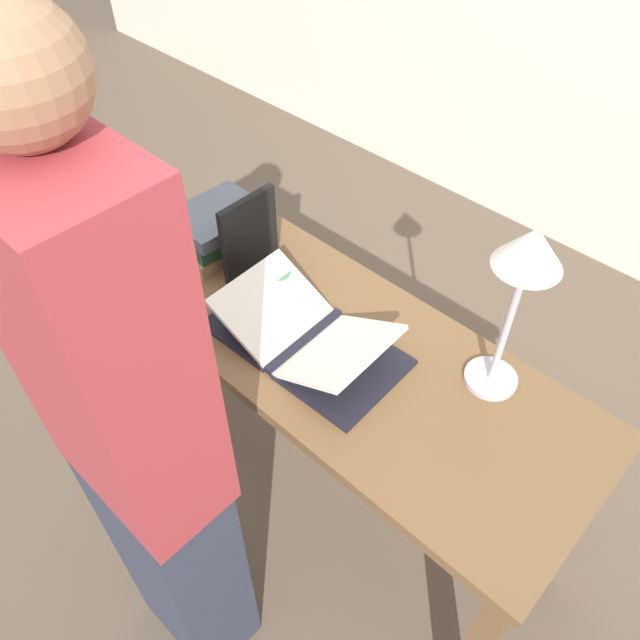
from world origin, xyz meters
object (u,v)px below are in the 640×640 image
object	(u,v)px
book_standing_upright	(249,235)
reading_lamp	(525,268)
book_stack_tall	(219,228)
coffee_mug	(276,282)
open_book	(305,335)
person_reader	(145,465)

from	to	relation	value
book_standing_upright	reading_lamp	world-z (taller)	reading_lamp
book_standing_upright	reading_lamp	xyz separation A→B (m)	(0.75, 0.12, 0.25)
book_stack_tall	book_standing_upright	size ratio (longest dim) A/B	1.13
coffee_mug	book_standing_upright	bearing A→B (deg)	169.12
book_stack_tall	book_standing_upright	bearing A→B (deg)	-1.34
book_stack_tall	coffee_mug	distance (m)	0.28
open_book	book_standing_upright	bearing A→B (deg)	159.64
open_book	reading_lamp	distance (m)	0.60
book_standing_upright	person_reader	bearing A→B (deg)	-58.98
reading_lamp	person_reader	bearing A→B (deg)	-115.05
open_book	person_reader	world-z (taller)	person_reader
open_book	person_reader	size ratio (longest dim) A/B	0.30
reading_lamp	coffee_mug	bearing A→B (deg)	-166.56
open_book	book_stack_tall	bearing A→B (deg)	164.84
book_standing_upright	person_reader	world-z (taller)	person_reader
book_standing_upright	coffee_mug	world-z (taller)	book_standing_upright
book_stack_tall	reading_lamp	world-z (taller)	reading_lamp
reading_lamp	person_reader	world-z (taller)	person_reader
book_standing_upright	person_reader	distance (m)	0.76
book_standing_upright	reading_lamp	distance (m)	0.81
person_reader	reading_lamp	bearing A→B (deg)	-115.05
book_stack_tall	coffee_mug	bearing A→B (deg)	-5.84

